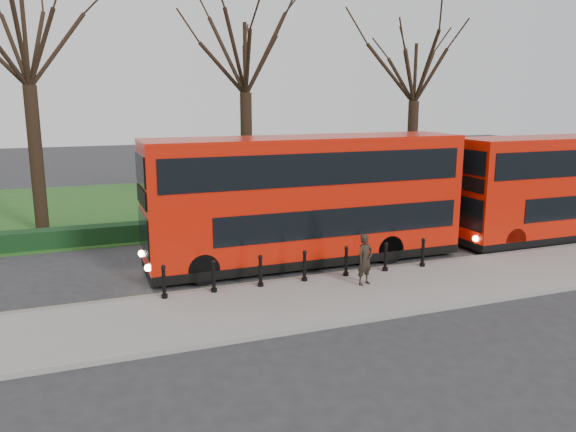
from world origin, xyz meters
name	(u,v)px	position (x,y,z in m)	size (l,w,h in m)	color
ground	(275,275)	(0.00, 0.00, 0.00)	(120.00, 120.00, 0.00)	#28282B
pavement	(308,301)	(0.00, -3.00, 0.07)	(60.00, 4.00, 0.15)	gray
kerb	(285,282)	(0.00, -1.00, 0.07)	(60.00, 0.25, 0.16)	slate
grass_verge	(191,202)	(0.00, 15.00, 0.03)	(60.00, 18.00, 0.06)	#21511B
hedge	(226,225)	(0.00, 6.80, 0.40)	(60.00, 0.90, 0.80)	black
yellow_line_outer	(282,281)	(0.00, -0.70, 0.01)	(60.00, 0.10, 0.01)	yellow
yellow_line_inner	(280,279)	(0.00, -0.50, 0.01)	(60.00, 0.10, 0.01)	yellow
tree_left	(25,34)	(-8.00, 10.00, 8.91)	(7.84, 7.84, 12.25)	black
tree_mid	(245,50)	(2.00, 10.00, 8.51)	(7.49, 7.49, 11.70)	black
tree_right	(415,66)	(12.00, 10.00, 7.91)	(6.97, 6.97, 10.89)	black
bollard_row	(305,266)	(0.57, -1.35, 0.65)	(9.46, 0.15, 1.00)	black
bus_lead	(306,201)	(1.63, 1.08, 2.40)	(11.99, 2.75, 4.77)	red
bus_rear	(570,187)	(14.06, 0.50, 2.29)	(11.40, 2.62, 4.54)	red
pedestrian	(365,260)	(2.27, -2.40, 1.00)	(0.62, 0.41, 1.69)	black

